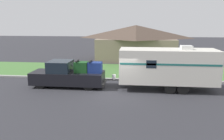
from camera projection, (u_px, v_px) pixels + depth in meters
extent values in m
plane|color=#2D2D33|center=(119.00, 94.00, 15.41)|extent=(120.00, 120.00, 0.00)
cube|color=#999993|center=(122.00, 79.00, 19.04)|extent=(80.00, 0.30, 0.14)
cube|color=#477538|center=(125.00, 71.00, 22.59)|extent=(80.00, 7.00, 0.03)
cube|color=gray|center=(136.00, 49.00, 28.96)|extent=(9.91, 6.15, 2.87)
pyramid|color=#4C3D33|center=(136.00, 32.00, 28.47)|extent=(10.70, 6.64, 1.68)
cube|color=#4C3828|center=(135.00, 55.00, 26.09)|extent=(1.00, 0.06, 2.10)
cylinder|color=black|center=(40.00, 83.00, 16.59)|extent=(0.88, 0.28, 0.88)
cylinder|color=black|center=(49.00, 78.00, 18.17)|extent=(0.88, 0.28, 0.88)
cylinder|color=black|center=(88.00, 84.00, 16.19)|extent=(0.88, 0.28, 0.88)
cylinder|color=black|center=(93.00, 79.00, 17.78)|extent=(0.88, 0.28, 0.88)
cube|color=black|center=(54.00, 77.00, 17.24)|extent=(3.29, 1.99, 0.93)
cube|color=#19232D|center=(60.00, 66.00, 16.98)|extent=(1.71, 1.83, 0.85)
cube|color=black|center=(89.00, 78.00, 16.94)|extent=(2.33, 1.99, 0.93)
cube|color=#333333|center=(104.00, 83.00, 16.89)|extent=(0.12, 1.79, 0.20)
cube|color=#194C1E|center=(82.00, 67.00, 16.81)|extent=(1.07, 0.84, 0.80)
cube|color=black|center=(77.00, 61.00, 16.74)|extent=(0.10, 0.92, 0.08)
cube|color=navy|center=(95.00, 67.00, 16.70)|extent=(1.07, 0.84, 0.80)
cube|color=black|center=(90.00, 61.00, 16.63)|extent=(0.10, 0.92, 0.08)
cylinder|color=black|center=(170.00, 88.00, 15.39)|extent=(0.80, 0.22, 0.80)
cylinder|color=black|center=(166.00, 81.00, 17.35)|extent=(0.80, 0.22, 0.80)
cylinder|color=black|center=(183.00, 89.00, 15.30)|extent=(0.80, 0.22, 0.80)
cylinder|color=black|center=(178.00, 81.00, 17.25)|extent=(0.80, 0.22, 0.80)
cube|color=silver|center=(167.00, 66.00, 16.07)|extent=(7.00, 2.30, 2.46)
cube|color=#1E6660|center=(170.00, 65.00, 14.89)|extent=(6.86, 0.01, 0.14)
cube|color=#383838|center=(113.00, 80.00, 16.75)|extent=(1.04, 0.12, 0.10)
cylinder|color=silver|center=(114.00, 77.00, 16.70)|extent=(0.28, 0.28, 0.36)
cube|color=silver|center=(186.00, 48.00, 15.64)|extent=(0.80, 0.68, 0.28)
cube|color=#19232D|center=(151.00, 64.00, 15.02)|extent=(0.70, 0.01, 0.56)
cylinder|color=brown|center=(90.00, 71.00, 20.20)|extent=(0.09, 0.09, 1.02)
cube|color=silver|center=(89.00, 65.00, 20.06)|extent=(0.48, 0.20, 0.22)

